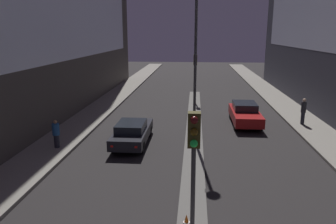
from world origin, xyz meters
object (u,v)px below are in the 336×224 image
Objects in this scene: car_right_lane at (245,113)px; car_left_lane at (132,132)px; pedestrian_on_right_sidewalk at (303,110)px; street_lamp at (196,19)px; pedestrian_on_left_sidewalk at (56,133)px; traffic_light_mid at (195,67)px; traffic_light_near at (194,155)px.

car_left_lane is at bearing -145.56° from car_right_lane.
pedestrian_on_right_sidewalk is at bearing 22.62° from car_left_lane.
street_lamp is 6.22× the size of pedestrian_on_left_sidewalk.
car_left_lane is at bearing 18.93° from pedestrian_on_left_sidewalk.
car_right_lane is (7.04, 4.83, 0.04)m from car_left_lane.
car_left_lane is at bearing -107.20° from traffic_light_mid.
car_right_lane is at bearing -61.73° from traffic_light_mid.
street_lamp is 2.03× the size of car_left_lane.
pedestrian_on_left_sidewalk is (-3.90, -1.34, 0.25)m from car_left_lane.
pedestrian_on_left_sidewalk is at bearing -162.62° from street_lamp.
street_lamp is (0.00, 10.80, 3.75)m from traffic_light_near.
traffic_light_mid reaches higher than pedestrian_on_left_sidewalk.
car_left_lane is 3.07× the size of pedestrian_on_left_sidewalk.
car_left_lane is 11.78m from pedestrian_on_right_sidewalk.
car_left_lane is (-3.52, -11.37, -2.53)m from traffic_light_mid.
pedestrian_on_right_sidewalk is at bearing 62.87° from traffic_light_near.
pedestrian_on_left_sidewalk is (-10.94, -6.16, 0.20)m from car_right_lane.
traffic_light_near is 2.37× the size of pedestrian_on_right_sidewalk.
street_lamp is at bearing -132.48° from car_right_lane.
street_lamp is (0.00, -10.38, 3.75)m from traffic_light_mid.
street_lamp is at bearing 17.38° from pedestrian_on_left_sidewalk.
pedestrian_on_right_sidewalk reaches higher than pedestrian_on_left_sidewalk.
pedestrian_on_right_sidewalk is (7.35, -6.84, -2.12)m from traffic_light_mid.
car_left_lane is at bearing -164.38° from street_lamp.
car_right_lane is 2.63× the size of pedestrian_on_right_sidewalk.
car_left_lane is 1.01× the size of car_right_lane.
traffic_light_near reaches higher than car_right_lane.
street_lamp reaches higher than car_left_lane.
car_left_lane is at bearing 109.71° from traffic_light_near.
street_lamp reaches higher than traffic_light_mid.
car_right_lane is at bearing 34.44° from car_left_lane.
pedestrian_on_right_sidewalk reaches higher than car_right_lane.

